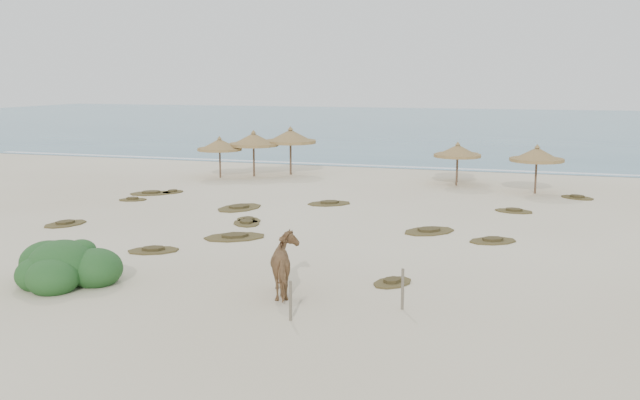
{
  "coord_description": "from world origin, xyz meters",
  "views": [
    {
      "loc": [
        8.85,
        -23.79,
        6.29
      ],
      "look_at": [
        -0.2,
        5.0,
        1.09
      ],
      "focal_mm": 40.0,
      "sensor_mm": 36.0,
      "label": 1
    }
  ],
  "objects_px": {
    "palapa_0": "(220,145)",
    "horse": "(287,265)",
    "bush": "(64,267)",
    "palapa_1": "(290,137)"
  },
  "relations": [
    {
      "from": "horse",
      "to": "palapa_1",
      "type": "bearing_deg",
      "value": -95.9
    },
    {
      "from": "palapa_1",
      "to": "horse",
      "type": "bearing_deg",
      "value": -70.44
    },
    {
      "from": "palapa_0",
      "to": "bush",
      "type": "relative_size",
      "value": 1.03
    },
    {
      "from": "palapa_0",
      "to": "bush",
      "type": "bearing_deg",
      "value": -76.29
    },
    {
      "from": "horse",
      "to": "bush",
      "type": "relative_size",
      "value": 0.6
    },
    {
      "from": "palapa_1",
      "to": "palapa_0",
      "type": "bearing_deg",
      "value": -144.67
    },
    {
      "from": "palapa_0",
      "to": "horse",
      "type": "distance_m",
      "value": 25.43
    },
    {
      "from": "palapa_1",
      "to": "bush",
      "type": "height_order",
      "value": "palapa_1"
    },
    {
      "from": "palapa_0",
      "to": "palapa_1",
      "type": "height_order",
      "value": "palapa_1"
    },
    {
      "from": "palapa_1",
      "to": "horse",
      "type": "distance_m",
      "value": 26.31
    }
  ]
}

